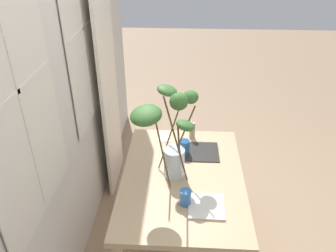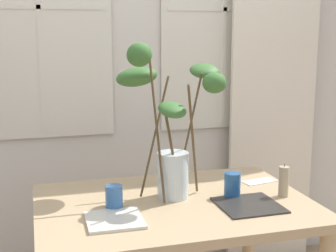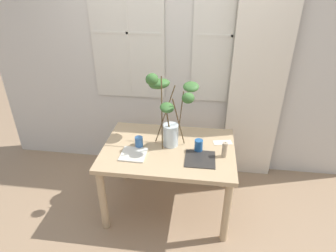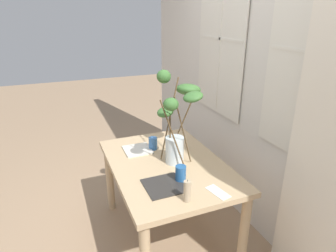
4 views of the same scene
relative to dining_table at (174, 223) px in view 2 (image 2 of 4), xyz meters
name	(u,v)px [view 2 (image 2 of 4)]	position (x,y,z in m)	size (l,w,h in m)	color
back_wall_with_windows	(134,34)	(0.00, 0.86, 0.88)	(4.42, 0.14, 3.02)	beige
curtain_sheer_side	(275,71)	(0.88, 0.71, 0.64)	(0.59, 0.03, 2.56)	silver
dining_table	(174,223)	(0.00, 0.00, 0.00)	(1.28, 0.89, 0.74)	tan
vase_with_branches	(166,120)	(-0.01, 0.10, 0.48)	(0.55, 0.50, 0.76)	silver
drinking_glass_blue_left	(114,198)	(-0.29, -0.02, 0.16)	(0.08, 0.08, 0.11)	#386BAD
drinking_glass_blue_right	(232,185)	(0.29, -0.01, 0.17)	(0.08, 0.08, 0.12)	#235693
plate_square_left	(114,220)	(-0.31, -0.16, 0.11)	(0.24, 0.24, 0.01)	silver
plate_square_right	(249,205)	(0.31, -0.15, 0.11)	(0.28, 0.28, 0.01)	#2D2B28
napkin_folded	(260,181)	(0.53, 0.17, 0.11)	(0.19, 0.08, 0.00)	silver
pillar_candle	(284,182)	(0.53, -0.07, 0.18)	(0.05, 0.05, 0.16)	tan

